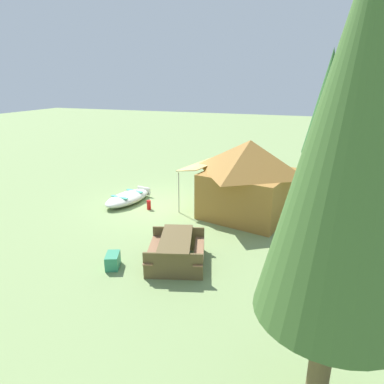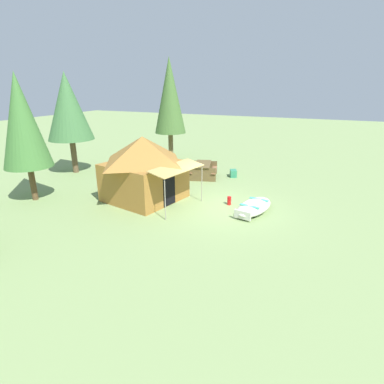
{
  "view_description": "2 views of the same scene",
  "coord_description": "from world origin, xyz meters",
  "px_view_note": "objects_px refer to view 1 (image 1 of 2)",
  "views": [
    {
      "loc": [
        11.78,
        5.69,
        4.95
      ],
      "look_at": [
        0.37,
        1.52,
        0.9
      ],
      "focal_mm": 31.65,
      "sensor_mm": 36.0,
      "label": 1
    },
    {
      "loc": [
        -11.84,
        -3.89,
        5.02
      ],
      "look_at": [
        -0.68,
        0.99,
        0.78
      ],
      "focal_mm": 29.05,
      "sensor_mm": 36.0,
      "label": 2
    }
  ],
  "objects_px": {
    "picnic_table": "(176,248)",
    "canvas_cabin_tent": "(248,177)",
    "beached_rowboat": "(128,198)",
    "pine_tree_side": "(328,103)",
    "cooler_box": "(113,261)",
    "fuel_can": "(149,205)",
    "pine_tree_back_right": "(354,140)"
  },
  "relations": [
    {
      "from": "picnic_table",
      "to": "canvas_cabin_tent",
      "type": "bearing_deg",
      "value": 165.37
    },
    {
      "from": "beached_rowboat",
      "to": "picnic_table",
      "type": "bearing_deg",
      "value": 44.66
    },
    {
      "from": "pine_tree_side",
      "to": "cooler_box",
      "type": "bearing_deg",
      "value": -23.85
    },
    {
      "from": "fuel_can",
      "to": "canvas_cabin_tent",
      "type": "bearing_deg",
      "value": 102.26
    },
    {
      "from": "beached_rowboat",
      "to": "picnic_table",
      "type": "relative_size",
      "value": 1.17
    },
    {
      "from": "picnic_table",
      "to": "pine_tree_side",
      "type": "distance_m",
      "value": 12.21
    },
    {
      "from": "picnic_table",
      "to": "fuel_can",
      "type": "distance_m",
      "value": 4.42
    },
    {
      "from": "beached_rowboat",
      "to": "pine_tree_back_right",
      "type": "distance_m",
      "value": 11.24
    },
    {
      "from": "beached_rowboat",
      "to": "fuel_can",
      "type": "height_order",
      "value": "beached_rowboat"
    },
    {
      "from": "cooler_box",
      "to": "pine_tree_side",
      "type": "relative_size",
      "value": 0.09
    },
    {
      "from": "canvas_cabin_tent",
      "to": "pine_tree_side",
      "type": "bearing_deg",
      "value": 159.3
    },
    {
      "from": "fuel_can",
      "to": "beached_rowboat",
      "type": "bearing_deg",
      "value": -106.96
    },
    {
      "from": "picnic_table",
      "to": "pine_tree_back_right",
      "type": "bearing_deg",
      "value": 48.22
    },
    {
      "from": "cooler_box",
      "to": "pine_tree_side",
      "type": "distance_m",
      "value": 13.55
    },
    {
      "from": "cooler_box",
      "to": "fuel_can",
      "type": "height_order",
      "value": "cooler_box"
    },
    {
      "from": "pine_tree_back_right",
      "to": "pine_tree_side",
      "type": "distance_m",
      "value": 14.52
    },
    {
      "from": "pine_tree_back_right",
      "to": "pine_tree_side",
      "type": "bearing_deg",
      "value": -179.79
    },
    {
      "from": "canvas_cabin_tent",
      "to": "picnic_table",
      "type": "xyz_separation_m",
      "value": [
        4.34,
        -1.13,
        -0.99
      ]
    },
    {
      "from": "picnic_table",
      "to": "pine_tree_side",
      "type": "height_order",
      "value": "pine_tree_side"
    },
    {
      "from": "beached_rowboat",
      "to": "fuel_can",
      "type": "xyz_separation_m",
      "value": [
        0.36,
        1.18,
        -0.04
      ]
    },
    {
      "from": "canvas_cabin_tent",
      "to": "fuel_can",
      "type": "distance_m",
      "value": 4.09
    },
    {
      "from": "picnic_table",
      "to": "pine_tree_side",
      "type": "relative_size",
      "value": 0.34
    },
    {
      "from": "beached_rowboat",
      "to": "canvas_cabin_tent",
      "type": "relative_size",
      "value": 0.57
    },
    {
      "from": "beached_rowboat",
      "to": "cooler_box",
      "type": "distance_m",
      "value": 5.18
    },
    {
      "from": "canvas_cabin_tent",
      "to": "pine_tree_back_right",
      "type": "distance_m",
      "value": 8.59
    },
    {
      "from": "pine_tree_back_right",
      "to": "pine_tree_side",
      "type": "height_order",
      "value": "pine_tree_back_right"
    },
    {
      "from": "fuel_can",
      "to": "pine_tree_back_right",
      "type": "distance_m",
      "value": 10.25
    },
    {
      "from": "beached_rowboat",
      "to": "canvas_cabin_tent",
      "type": "bearing_deg",
      "value": 95.33
    },
    {
      "from": "cooler_box",
      "to": "pine_tree_back_right",
      "type": "height_order",
      "value": "pine_tree_back_right"
    },
    {
      "from": "canvas_cabin_tent",
      "to": "pine_tree_back_right",
      "type": "height_order",
      "value": "pine_tree_back_right"
    },
    {
      "from": "canvas_cabin_tent",
      "to": "cooler_box",
      "type": "relative_size",
      "value": 8.01
    },
    {
      "from": "pine_tree_side",
      "to": "beached_rowboat",
      "type": "bearing_deg",
      "value": -46.02
    }
  ]
}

